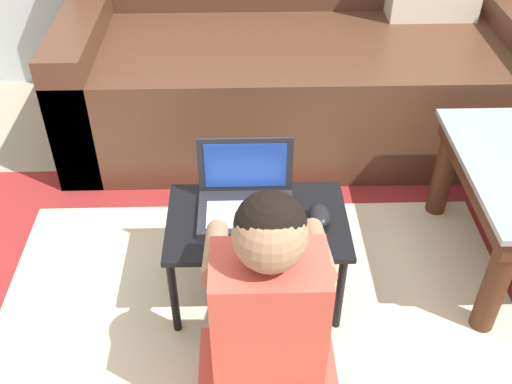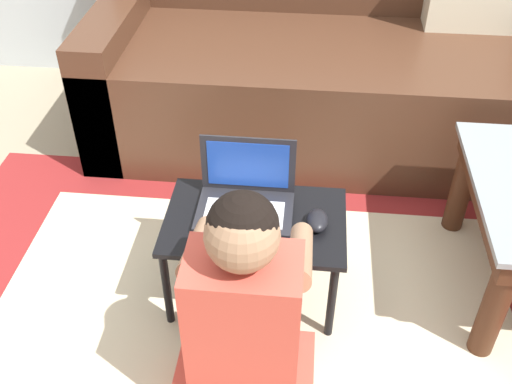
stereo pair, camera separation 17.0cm
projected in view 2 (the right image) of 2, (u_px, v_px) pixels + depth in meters
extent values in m
plane|color=gray|center=(253.00, 309.00, 1.84)|extent=(16.00, 16.00, 0.00)
cube|color=maroon|center=(247.00, 342.00, 1.74)|extent=(2.19, 1.70, 0.01)
cube|color=beige|center=(247.00, 341.00, 1.74)|extent=(1.57, 1.22, 0.00)
cube|color=#4C2D1E|center=(326.00, 88.00, 2.47)|extent=(1.86, 0.83, 0.44)
cube|color=#4C2D1E|center=(123.00, 67.00, 2.51)|extent=(0.16, 0.83, 0.54)
cylinder|color=#422314|center=(495.00, 305.00, 1.61)|extent=(0.07, 0.07, 0.39)
cylinder|color=#422314|center=(462.00, 185.00, 2.01)|extent=(0.07, 0.07, 0.39)
cube|color=black|center=(253.00, 221.00, 1.71)|extent=(0.52, 0.33, 0.02)
cylinder|color=black|center=(167.00, 289.00, 1.71)|extent=(0.02, 0.02, 0.29)
cylinder|color=black|center=(332.00, 302.00, 1.68)|extent=(0.02, 0.02, 0.29)
cylinder|color=black|center=(186.00, 223.00, 1.93)|extent=(0.02, 0.02, 0.29)
cylinder|color=black|center=(332.00, 233.00, 1.90)|extent=(0.02, 0.02, 0.29)
cube|color=#232328|center=(245.00, 212.00, 1.71)|extent=(0.27, 0.19, 0.02)
cube|color=silver|center=(244.00, 213.00, 1.69)|extent=(0.22, 0.12, 0.00)
cube|color=#232328|center=(248.00, 164.00, 1.72)|extent=(0.27, 0.01, 0.18)
cube|color=#1E47B7|center=(248.00, 165.00, 1.72)|extent=(0.24, 0.00, 0.15)
ellipsoid|color=black|center=(317.00, 220.00, 1.67)|extent=(0.06, 0.09, 0.04)
cube|color=#CC4C3D|center=(244.00, 320.00, 1.37)|extent=(0.26, 0.17, 0.38)
sphere|color=#9E7556|center=(242.00, 235.00, 1.21)|extent=(0.16, 0.16, 0.16)
sphere|color=black|center=(243.00, 227.00, 1.21)|extent=(0.15, 0.15, 0.15)
cylinder|color=#9E7556|center=(199.00, 248.00, 1.41)|extent=(0.06, 0.26, 0.13)
cylinder|color=#9E7556|center=(301.00, 255.00, 1.40)|extent=(0.06, 0.26, 0.13)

